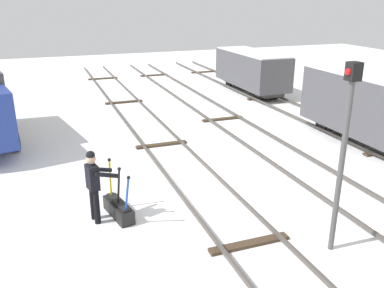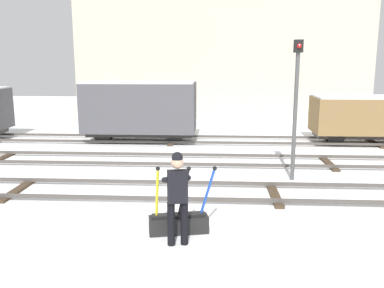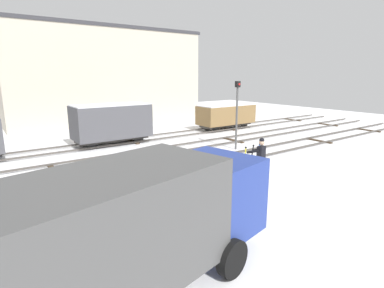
{
  "view_description": "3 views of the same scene",
  "coord_description": "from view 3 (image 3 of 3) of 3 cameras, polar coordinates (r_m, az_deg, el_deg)",
  "views": [
    {
      "loc": [
        10.59,
        -4.0,
        5.31
      ],
      "look_at": [
        -0.54,
        0.12,
        1.05
      ],
      "focal_mm": 38.7,
      "sensor_mm": 36.0,
      "label": 1
    },
    {
      "loc": [
        1.94,
        -10.8,
        3.59
      ],
      "look_at": [
        1.19,
        2.09,
        0.98
      ],
      "focal_mm": 39.35,
      "sensor_mm": 36.0,
      "label": 2
    },
    {
      "loc": [
        -8.81,
        -11.87,
        4.52
      ],
      "look_at": [
        -0.11,
        0.19,
        1.17
      ],
      "focal_mm": 29.0,
      "sensor_mm": 36.0,
      "label": 3
    }
  ],
  "objects": [
    {
      "name": "ground_plane",
      "position": [
        15.46,
        0.75,
        -4.32
      ],
      "size": [
        60.0,
        60.0,
        0.0
      ],
      "primitive_type": "plane",
      "color": "white"
    },
    {
      "name": "track_main_line",
      "position": [
        15.43,
        0.75,
        -3.94
      ],
      "size": [
        44.0,
        1.94,
        0.18
      ],
      "color": "#4C4742",
      "rests_on": "ground_plane"
    },
    {
      "name": "track_siding_near",
      "position": [
        18.32,
        -5.92,
        -1.3
      ],
      "size": [
        44.0,
        1.94,
        0.18
      ],
      "color": "#4C4742",
      "rests_on": "ground_plane"
    },
    {
      "name": "track_siding_far",
      "position": [
        21.62,
        -10.97,
        0.68
      ],
      "size": [
        44.0,
        1.94,
        0.18
      ],
      "color": "#4C4742",
      "rests_on": "ground_plane"
    },
    {
      "name": "switch_lever_frame",
      "position": [
        14.34,
        10.61,
        -4.88
      ],
      "size": [
        1.43,
        0.61,
        1.45
      ],
      "rotation": [
        0.0,
        0.0,
        0.21
      ],
      "color": "black",
      "rests_on": "ground_plane"
    },
    {
      "name": "rail_worker",
      "position": [
        13.78,
        12.47,
        -2.14
      ],
      "size": [
        0.64,
        0.77,
        1.87
      ],
      "rotation": [
        0.0,
        0.0,
        0.21
      ],
      "color": "black",
      "rests_on": "ground_plane"
    },
    {
      "name": "delivery_truck",
      "position": [
        6.65,
        -8.38,
        -13.5
      ],
      "size": [
        6.47,
        3.4,
        2.8
      ],
      "rotation": [
        0.0,
        0.0,
        0.21
      ],
      "color": "navy",
      "rests_on": "ground_plane"
    },
    {
      "name": "signal_post",
      "position": [
        18.9,
        8.27,
        6.45
      ],
      "size": [
        0.24,
        0.32,
        4.13
      ],
      "color": "#4C4C4C",
      "rests_on": "ground_plane"
    },
    {
      "name": "apartment_building",
      "position": [
        31.73,
        -15.71,
        12.01
      ],
      "size": [
        18.34,
        6.14,
        8.78
      ],
      "color": "beige",
      "rests_on": "ground_plane"
    },
    {
      "name": "freight_car_back_track",
      "position": [
        20.85,
        -14.58,
        3.96
      ],
      "size": [
        4.83,
        2.27,
        2.65
      ],
      "rotation": [
        0.0,
        0.0,
        -0.0
      ],
      "color": "#2D2B28",
      "rests_on": "ground_plane"
    },
    {
      "name": "freight_car_far_end",
      "position": [
        26.16,
        6.29,
        5.34
      ],
      "size": [
        4.96,
        2.01,
        2.06
      ],
      "rotation": [
        0.0,
        0.0,
        0.0
      ],
      "color": "#2D2B28",
      "rests_on": "ground_plane"
    },
    {
      "name": "perched_bird_roof_left",
      "position": [
        32.11,
        -7.02,
        20.33
      ],
      "size": [
        0.28,
        0.16,
        0.13
      ],
      "rotation": [
        0.0,
        0.0,
        6.07
      ],
      "color": "#333338",
      "rests_on": "apartment_building"
    },
    {
      "name": "perched_bird_roof_right",
      "position": [
        34.88,
        -5.94,
        19.74
      ],
      "size": [
        0.28,
        0.16,
        0.13
      ],
      "rotation": [
        0.0,
        0.0,
        3.36
      ],
      "color": "#514C47",
      "rests_on": "apartment_building"
    }
  ]
}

